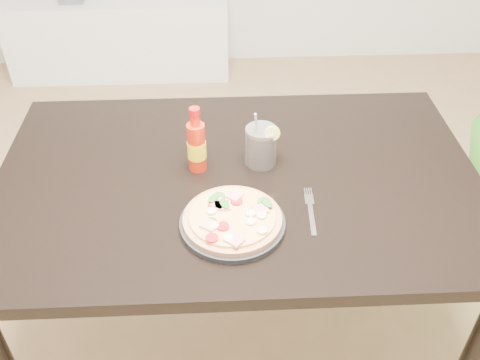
{
  "coord_description": "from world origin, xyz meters",
  "views": [
    {
      "loc": [
        -0.17,
        -1.25,
        1.71
      ],
      "look_at": [
        -0.12,
        -0.16,
        0.83
      ],
      "focal_mm": 40.0,
      "sensor_mm": 36.0,
      "label": 1
    }
  ],
  "objects_px": {
    "pizza": "(232,218)",
    "cola_cup": "(261,147)",
    "plate": "(232,223)",
    "hot_sauce_bottle": "(197,146)",
    "fork": "(310,209)",
    "media_console": "(120,38)",
    "dining_table": "(238,197)"
  },
  "relations": [
    {
      "from": "dining_table",
      "to": "plate",
      "type": "distance_m",
      "value": 0.23
    },
    {
      "from": "hot_sauce_bottle",
      "to": "fork",
      "type": "bearing_deg",
      "value": -33.25
    },
    {
      "from": "dining_table",
      "to": "fork",
      "type": "bearing_deg",
      "value": -40.37
    },
    {
      "from": "plate",
      "to": "dining_table",
      "type": "bearing_deg",
      "value": 83.49
    },
    {
      "from": "cola_cup",
      "to": "media_console",
      "type": "distance_m",
      "value": 2.25
    },
    {
      "from": "pizza",
      "to": "cola_cup",
      "type": "distance_m",
      "value": 0.29
    },
    {
      "from": "hot_sauce_bottle",
      "to": "cola_cup",
      "type": "xyz_separation_m",
      "value": [
        0.19,
        0.02,
        -0.02
      ]
    },
    {
      "from": "plate",
      "to": "pizza",
      "type": "bearing_deg",
      "value": -68.49
    },
    {
      "from": "dining_table",
      "to": "cola_cup",
      "type": "height_order",
      "value": "cola_cup"
    },
    {
      "from": "plate",
      "to": "pizza",
      "type": "height_order",
      "value": "pizza"
    },
    {
      "from": "hot_sauce_bottle",
      "to": "fork",
      "type": "relative_size",
      "value": 1.09
    },
    {
      "from": "cola_cup",
      "to": "hot_sauce_bottle",
      "type": "bearing_deg",
      "value": -173.97
    },
    {
      "from": "dining_table",
      "to": "media_console",
      "type": "distance_m",
      "value": 2.25
    },
    {
      "from": "hot_sauce_bottle",
      "to": "dining_table",
      "type": "bearing_deg",
      "value": -18.91
    },
    {
      "from": "pizza",
      "to": "fork",
      "type": "bearing_deg",
      "value": 13.35
    },
    {
      "from": "media_console",
      "to": "pizza",
      "type": "bearing_deg",
      "value": -74.23
    },
    {
      "from": "pizza",
      "to": "cola_cup",
      "type": "relative_size",
      "value": 1.41
    },
    {
      "from": "dining_table",
      "to": "cola_cup",
      "type": "distance_m",
      "value": 0.17
    },
    {
      "from": "cola_cup",
      "to": "media_console",
      "type": "xyz_separation_m",
      "value": [
        -0.75,
        2.05,
        -0.56
      ]
    },
    {
      "from": "dining_table",
      "to": "plate",
      "type": "relative_size",
      "value": 5.13
    },
    {
      "from": "plate",
      "to": "media_console",
      "type": "height_order",
      "value": "plate"
    },
    {
      "from": "pizza",
      "to": "media_console",
      "type": "bearing_deg",
      "value": 105.77
    },
    {
      "from": "plate",
      "to": "cola_cup",
      "type": "relative_size",
      "value": 1.51
    },
    {
      "from": "pizza",
      "to": "cola_cup",
      "type": "xyz_separation_m",
      "value": [
        0.09,
        0.27,
        0.03
      ]
    },
    {
      "from": "dining_table",
      "to": "pizza",
      "type": "xyz_separation_m",
      "value": [
        -0.02,
        -0.21,
        0.11
      ]
    },
    {
      "from": "hot_sauce_bottle",
      "to": "fork",
      "type": "distance_m",
      "value": 0.37
    },
    {
      "from": "pizza",
      "to": "hot_sauce_bottle",
      "type": "height_order",
      "value": "hot_sauce_bottle"
    },
    {
      "from": "plate",
      "to": "pizza",
      "type": "relative_size",
      "value": 1.07
    },
    {
      "from": "plate",
      "to": "hot_sauce_bottle",
      "type": "relative_size",
      "value": 1.33
    },
    {
      "from": "fork",
      "to": "dining_table",
      "type": "bearing_deg",
      "value": 142.9
    },
    {
      "from": "fork",
      "to": "media_console",
      "type": "relative_size",
      "value": 0.13
    },
    {
      "from": "dining_table",
      "to": "plate",
      "type": "height_order",
      "value": "plate"
    }
  ]
}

